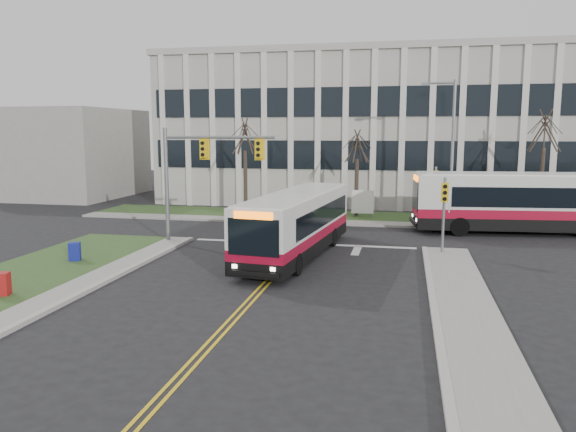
# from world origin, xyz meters

# --- Properties ---
(ground) EXTENTS (120.00, 120.00, 0.00)m
(ground) POSITION_xyz_m (0.00, 0.00, 0.00)
(ground) COLOR black
(ground) RESTS_ON ground
(sidewalk_west) EXTENTS (1.20, 26.00, 0.14)m
(sidewalk_west) POSITION_xyz_m (-7.00, -5.00, 0.07)
(sidewalk_west) COLOR #9E9B93
(sidewalk_west) RESTS_ON ground
(sidewalk_east) EXTENTS (2.00, 26.00, 0.14)m
(sidewalk_east) POSITION_xyz_m (7.50, -5.00, 0.07)
(sidewalk_east) COLOR #9E9B93
(sidewalk_east) RESTS_ON ground
(sidewalk_cross) EXTENTS (44.00, 1.60, 0.14)m
(sidewalk_cross) POSITION_xyz_m (5.00, 15.20, 0.07)
(sidewalk_cross) COLOR #9E9B93
(sidewalk_cross) RESTS_ON ground
(building_lawn) EXTENTS (44.00, 5.00, 0.12)m
(building_lawn) POSITION_xyz_m (5.00, 18.00, 0.06)
(building_lawn) COLOR #334E21
(building_lawn) RESTS_ON ground
(office_building) EXTENTS (40.00, 16.00, 12.00)m
(office_building) POSITION_xyz_m (5.00, 30.00, 6.00)
(office_building) COLOR #B7B2A8
(office_building) RESTS_ON ground
(building_annex) EXTENTS (12.00, 12.00, 8.00)m
(building_annex) POSITION_xyz_m (-26.00, 26.00, 4.00)
(building_annex) COLOR #9E9B93
(building_annex) RESTS_ON ground
(mast_arm_signal) EXTENTS (6.11, 0.38, 6.20)m
(mast_arm_signal) POSITION_xyz_m (-5.62, 7.16, 4.26)
(mast_arm_signal) COLOR slate
(mast_arm_signal) RESTS_ON ground
(signal_pole_near) EXTENTS (0.34, 0.39, 3.80)m
(signal_pole_near) POSITION_xyz_m (7.20, 6.90, 2.50)
(signal_pole_near) COLOR slate
(signal_pole_near) RESTS_ON ground
(signal_pole_far) EXTENTS (0.34, 0.39, 3.80)m
(signal_pole_far) POSITION_xyz_m (7.20, 15.40, 2.50)
(signal_pole_far) COLOR slate
(signal_pole_far) RESTS_ON ground
(streetlight) EXTENTS (2.15, 0.25, 9.20)m
(streetlight) POSITION_xyz_m (8.03, 16.20, 5.19)
(streetlight) COLOR slate
(streetlight) RESTS_ON ground
(directory_sign) EXTENTS (1.50, 0.12, 2.00)m
(directory_sign) POSITION_xyz_m (2.50, 17.50, 1.17)
(directory_sign) COLOR slate
(directory_sign) RESTS_ON ground
(tree_left) EXTENTS (1.80, 1.80, 7.70)m
(tree_left) POSITION_xyz_m (-6.00, 18.00, 5.51)
(tree_left) COLOR #42352B
(tree_left) RESTS_ON ground
(tree_mid) EXTENTS (1.80, 1.80, 6.82)m
(tree_mid) POSITION_xyz_m (2.00, 18.20, 4.88)
(tree_mid) COLOR #42352B
(tree_mid) RESTS_ON ground
(tree_right) EXTENTS (1.80, 1.80, 8.25)m
(tree_right) POSITION_xyz_m (14.00, 18.00, 5.91)
(tree_right) COLOR #42352B
(tree_right) RESTS_ON ground
(bus_main) EXTENTS (3.70, 11.54, 3.02)m
(bus_main) POSITION_xyz_m (0.23, 5.27, 1.51)
(bus_main) COLOR silver
(bus_main) RESTS_ON ground
(bus_cross) EXTENTS (13.35, 4.21, 3.50)m
(bus_cross) POSITION_xyz_m (12.48, 14.00, 1.75)
(bus_cross) COLOR silver
(bus_cross) RESTS_ON ground
(newspaper_box_blue) EXTENTS (0.64, 0.61, 0.95)m
(newspaper_box_blue) POSITION_xyz_m (-9.50, 1.72, 0.47)
(newspaper_box_blue) COLOR navy
(newspaper_box_blue) RESTS_ON ground
(newspaper_box_red) EXTENTS (0.61, 0.57, 0.95)m
(newspaper_box_red) POSITION_xyz_m (-8.92, -3.80, 0.47)
(newspaper_box_red) COLOR #A51516
(newspaper_box_red) RESTS_ON ground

